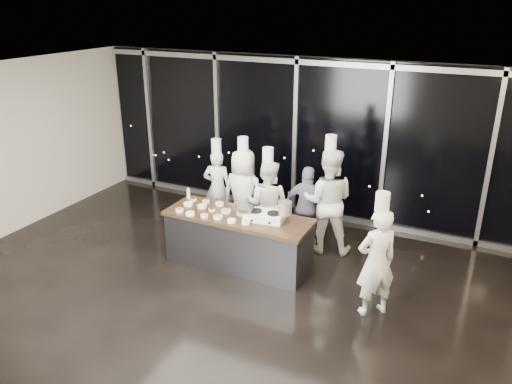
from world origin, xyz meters
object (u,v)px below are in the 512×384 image
chef_left (243,194)px  chef_center (267,203)px  stock_pot (285,208)px  guest (308,207)px  chef_right (328,200)px  chef_far_left (217,187)px  demo_counter (238,240)px  stove (265,216)px  frying_pan (245,208)px  chef_side (376,261)px

chef_left → chef_center: chef_left is taller
stock_pot → guest: bearing=89.1°
chef_right → chef_far_left: bearing=-17.5°
demo_counter → chef_center: 0.93m
stock_pot → chef_right: bearing=70.2°
chef_far_left → guest: 1.94m
stove → stock_pot: size_ratio=3.18×
demo_counter → chef_left: bearing=112.3°
stock_pot → chef_left: bearing=143.8°
frying_pan → chef_far_left: chef_far_left is taller
chef_far_left → chef_center: 1.35m
guest → chef_side: chef_side is taller
demo_counter → stove: 0.69m
frying_pan → chef_left: chef_left is taller
guest → chef_far_left: bearing=-6.9°
guest → frying_pan: bearing=57.4°
frying_pan → chef_right: bearing=41.4°
chef_far_left → chef_side: chef_side is taller
guest → stove: bearing=69.8°
stove → stock_pot: (0.33, 0.05, 0.18)m
demo_counter → chef_left: 1.13m
guest → chef_right: size_ratio=0.71×
chef_left → stock_pot: bearing=143.4°
demo_counter → chef_center: (0.15, 0.84, 0.37)m
stove → chef_center: (-0.31, 0.79, -0.14)m
stock_pot → chef_center: size_ratio=0.11×
chef_center → chef_right: size_ratio=0.87×
frying_pan → chef_right: 1.54m
chef_left → chef_right: bearing=-174.2°
frying_pan → guest: 1.35m
frying_pan → chef_left: 1.13m
chef_far_left → frying_pan: bearing=118.7°
stove → chef_left: (-0.85, 0.92, -0.10)m
stock_pot → chef_left: chef_left is taller
demo_counter → frying_pan: 0.63m
stove → guest: bearing=65.2°
chef_side → stove: bearing=-55.0°
chef_side → stock_pot: bearing=-59.3°
chef_right → chef_side: chef_right is taller
frying_pan → chef_right: chef_right is taller
chef_left → frying_pan: bearing=118.5°
demo_counter → chef_left: size_ratio=1.27×
chef_right → chef_side: 1.97m
chef_left → guest: bearing=-172.9°
chef_right → guest: bearing=-12.1°
chef_far_left → chef_right: chef_right is taller
demo_counter → chef_far_left: 1.74m
chef_side → chef_center: bearing=-71.0°
chef_center → chef_right: 1.06m
chef_center → demo_counter: bearing=75.0°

